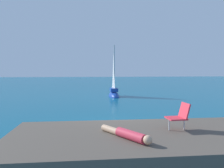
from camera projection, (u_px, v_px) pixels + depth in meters
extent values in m
plane|color=#0F5675|center=(115.00, 133.00, 9.46)|extent=(160.00, 160.00, 0.00)
cube|color=brown|center=(140.00, 152.00, 5.91)|extent=(7.40, 3.40, 1.06)
cube|color=#52513E|center=(185.00, 141.00, 8.40)|extent=(1.66, 1.58, 0.94)
cube|color=#574E48|center=(84.00, 154.00, 7.07)|extent=(1.51, 1.73, 0.98)
ellipsoid|color=#193D99|center=(114.00, 96.00, 22.57)|extent=(1.09, 3.14, 1.08)
cube|color=#193D99|center=(114.00, 90.00, 22.52)|extent=(0.76, 1.38, 0.35)
cylinder|color=#B7B7BC|center=(114.00, 69.00, 22.08)|extent=(0.12, 0.12, 4.90)
cylinder|color=#B2B2B7|center=(113.00, 88.00, 23.19)|extent=(0.10, 1.96, 0.09)
pyramid|color=white|center=(114.00, 70.00, 22.64)|extent=(0.06, 1.57, 3.73)
cylinder|color=#DB384C|center=(131.00, 135.00, 5.30)|extent=(0.70, 0.88, 0.24)
cylinder|color=tan|center=(111.00, 130.00, 5.87)|extent=(0.54, 0.68, 0.18)
sphere|color=tan|center=(148.00, 140.00, 4.89)|extent=(0.22, 0.22, 0.22)
cube|color=#E03342|center=(176.00, 118.00, 6.17)|extent=(0.54, 0.50, 0.04)
cube|color=#E03342|center=(184.00, 110.00, 6.20)|extent=(0.17, 0.49, 0.45)
cylinder|color=silver|center=(169.00, 124.00, 6.15)|extent=(0.04, 0.04, 0.35)
cylinder|color=silver|center=(184.00, 124.00, 6.22)|extent=(0.04, 0.04, 0.35)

